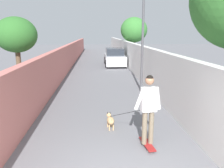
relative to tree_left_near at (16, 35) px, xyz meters
name	(u,v)px	position (x,y,z in m)	size (l,w,h in m)	color
ground_plane	(100,70)	(6.50, -4.01, -2.78)	(80.00, 80.00, 0.00)	slate
wall_left	(63,61)	(4.50, -1.47, -1.80)	(48.00, 0.30, 1.97)	#CC726B
fence_right	(136,59)	(4.50, -6.55, -1.71)	(48.00, 0.30, 2.14)	white
tree_left_near	(16,35)	(0.00, 0.00, 0.00)	(1.93, 1.93, 3.64)	brown
tree_right_mid	(134,30)	(11.50, -7.52, 0.37)	(2.63, 2.63, 4.41)	#473523
lamp_post	(143,26)	(-0.08, -6.00, 0.45)	(0.36, 0.36, 4.80)	#4C4C51
skateboard	(147,144)	(-5.73, -5.03, -2.71)	(0.82, 0.30, 0.08)	maroon
person_skateboarder	(149,104)	(-5.73, -5.03, -1.63)	(0.27, 0.72, 1.82)	#726651
dog	(110,120)	(-4.52, -4.14, -2.51)	(1.53, 1.03, 1.06)	tan
car_near	(115,57)	(9.15, -5.40, -2.07)	(4.32, 1.80, 1.54)	silver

